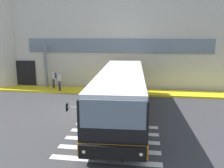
{
  "coord_description": "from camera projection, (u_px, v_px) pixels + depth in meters",
  "views": [
    {
      "loc": [
        3.45,
        -14.14,
        4.8
      ],
      "look_at": [
        1.25,
        1.15,
        1.5
      ],
      "focal_mm": 37.71,
      "sensor_mm": 36.0,
      "label": 1
    }
  ],
  "objects": [
    {
      "name": "passenger_near_column",
      "position": [
        54.0,
        77.0,
        20.44
      ],
      "size": [
        0.49,
        0.52,
        1.68
      ],
      "color": "#2D2D33",
      "rests_on": "boarding_curb"
    },
    {
      "name": "ground_plane",
      "position": [
        90.0,
        110.0,
        15.17
      ],
      "size": [
        80.0,
        90.0,
        0.02
      ],
      "primitive_type": "cube",
      "color": "#353538",
      "rests_on": "ground"
    },
    {
      "name": "bus_main_foreground",
      "position": [
        121.0,
        94.0,
        13.76
      ],
      "size": [
        3.14,
        11.45,
        2.7
      ],
      "color": "black",
      "rests_on": "ground"
    },
    {
      "name": "passenger_by_doorway",
      "position": [
        59.0,
        80.0,
        19.52
      ],
      "size": [
        0.39,
        0.51,
        1.68
      ],
      "color": "#2D2D33",
      "rests_on": "boarding_curb"
    },
    {
      "name": "terminal_building",
      "position": [
        108.0,
        38.0,
        25.61
      ],
      "size": [
        23.71,
        13.8,
        8.78
      ],
      "color": "beige",
      "rests_on": "ground"
    },
    {
      "name": "safety_bollard_yellow",
      "position": [
        123.0,
        91.0,
        18.31
      ],
      "size": [
        0.18,
        0.18,
        0.9
      ],
      "primitive_type": "cylinder",
      "color": "yellow",
      "rests_on": "ground"
    },
    {
      "name": "entry_support_column",
      "position": [
        46.0,
        66.0,
        20.71
      ],
      "size": [
        0.28,
        0.28,
        3.75
      ],
      "primitive_type": "cylinder",
      "color": "slate",
      "rests_on": "boarding_curb"
    },
    {
      "name": "boarding_curb",
      "position": [
        103.0,
        91.0,
        19.8
      ],
      "size": [
        25.91,
        2.0,
        0.15
      ],
      "primitive_type": "cube",
      "color": "yellow",
      "rests_on": "ground"
    },
    {
      "name": "bay_paint_stripes",
      "position": [
        112.0,
        140.0,
        10.83
      ],
      "size": [
        4.4,
        3.96,
        0.01
      ],
      "color": "silver",
      "rests_on": "ground"
    }
  ]
}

